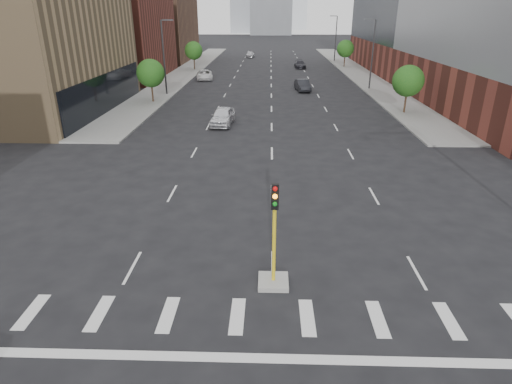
{
  "coord_description": "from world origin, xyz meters",
  "views": [
    {
      "loc": [
        -0.25,
        -5.32,
        10.1
      ],
      "look_at": [
        -0.8,
        12.5,
        2.5
      ],
      "focal_mm": 30.0,
      "sensor_mm": 36.0,
      "label": 1
    }
  ],
  "objects_px": {
    "car_mid_right": "(303,85)",
    "car_far_left": "(205,75)",
    "car_near_left": "(223,116)",
    "car_distant": "(250,54)",
    "car_deep_right": "(300,64)",
    "median_traffic_signal": "(274,263)"
  },
  "relations": [
    {
      "from": "median_traffic_signal",
      "to": "car_mid_right",
      "type": "distance_m",
      "value": 44.74
    },
    {
      "from": "median_traffic_signal",
      "to": "car_far_left",
      "type": "bearing_deg",
      "value": 100.91
    },
    {
      "from": "median_traffic_signal",
      "to": "car_distant",
      "type": "height_order",
      "value": "median_traffic_signal"
    },
    {
      "from": "car_mid_right",
      "to": "car_deep_right",
      "type": "xyz_separation_m",
      "value": [
        1.26,
        24.91,
        -0.06
      ]
    },
    {
      "from": "car_near_left",
      "to": "car_distant",
      "type": "bearing_deg",
      "value": 94.41
    },
    {
      "from": "car_mid_right",
      "to": "car_far_left",
      "type": "height_order",
      "value": "car_mid_right"
    },
    {
      "from": "median_traffic_signal",
      "to": "car_deep_right",
      "type": "xyz_separation_m",
      "value": [
        5.46,
        69.45,
        -0.29
      ]
    },
    {
      "from": "car_near_left",
      "to": "car_far_left",
      "type": "xyz_separation_m",
      "value": [
        -5.83,
        28.76,
        -0.1
      ]
    },
    {
      "from": "median_traffic_signal",
      "to": "car_far_left",
      "type": "relative_size",
      "value": 0.85
    },
    {
      "from": "car_near_left",
      "to": "car_distant",
      "type": "distance_m",
      "value": 63.19
    },
    {
      "from": "median_traffic_signal",
      "to": "car_distant",
      "type": "bearing_deg",
      "value": 93.07
    },
    {
      "from": "car_near_left",
      "to": "car_far_left",
      "type": "bearing_deg",
      "value": 105.78
    },
    {
      "from": "car_distant",
      "to": "car_deep_right",
      "type": "bearing_deg",
      "value": -57.37
    },
    {
      "from": "car_far_left",
      "to": "car_deep_right",
      "type": "distance_m",
      "value": 21.88
    },
    {
      "from": "car_far_left",
      "to": "car_distant",
      "type": "distance_m",
      "value": 34.9
    },
    {
      "from": "median_traffic_signal",
      "to": "car_far_left",
      "type": "distance_m",
      "value": 55.49
    },
    {
      "from": "car_mid_right",
      "to": "car_distant",
      "type": "distance_m",
      "value": 45.27
    },
    {
      "from": "median_traffic_signal",
      "to": "car_distant",
      "type": "relative_size",
      "value": 1.06
    },
    {
      "from": "car_deep_right",
      "to": "car_distant",
      "type": "bearing_deg",
      "value": 116.28
    },
    {
      "from": "car_mid_right",
      "to": "car_far_left",
      "type": "xyz_separation_m",
      "value": [
        -14.7,
        9.95,
        -0.02
      ]
    },
    {
      "from": "car_deep_right",
      "to": "median_traffic_signal",
      "type": "bearing_deg",
      "value": -95.95
    },
    {
      "from": "car_near_left",
      "to": "car_deep_right",
      "type": "xyz_separation_m",
      "value": [
        10.13,
        43.73,
        -0.14
      ]
    }
  ]
}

